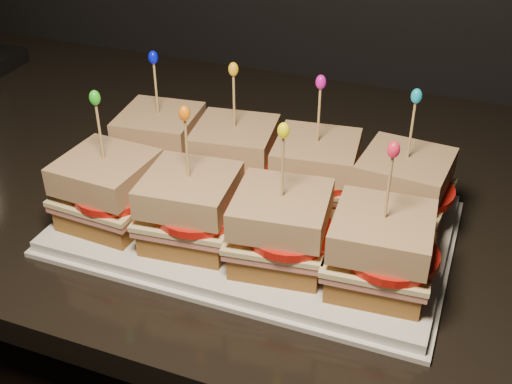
% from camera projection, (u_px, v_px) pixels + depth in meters
% --- Properties ---
extents(granite_slab, '(2.32, 0.73, 0.03)m').
position_uv_depth(granite_slab, '(335.00, 198.00, 0.87)').
color(granite_slab, black).
rests_on(granite_slab, cabinet).
extents(platter, '(0.44, 0.27, 0.02)m').
position_uv_depth(platter, '(256.00, 224.00, 0.77)').
color(platter, white).
rests_on(platter, granite_slab).
extents(platter_rim, '(0.46, 0.29, 0.01)m').
position_uv_depth(platter_rim, '(256.00, 228.00, 0.77)').
color(platter_rim, white).
rests_on(platter_rim, granite_slab).
extents(sandwich_0_bread_bot, '(0.10, 0.10, 0.03)m').
position_uv_depth(sandwich_0_bread_bot, '(162.00, 160.00, 0.86)').
color(sandwich_0_bread_bot, brown).
rests_on(sandwich_0_bread_bot, platter).
extents(sandwich_0_ham, '(0.11, 0.11, 0.01)m').
position_uv_depth(sandwich_0_ham, '(161.00, 149.00, 0.85)').
color(sandwich_0_ham, '#B36155').
rests_on(sandwich_0_ham, sandwich_0_bread_bot).
extents(sandwich_0_cheese, '(0.12, 0.11, 0.01)m').
position_uv_depth(sandwich_0_cheese, '(161.00, 144.00, 0.84)').
color(sandwich_0_cheese, beige).
rests_on(sandwich_0_cheese, sandwich_0_ham).
extents(sandwich_0_tomato, '(0.09, 0.09, 0.01)m').
position_uv_depth(sandwich_0_tomato, '(167.00, 143.00, 0.83)').
color(sandwich_0_tomato, red).
rests_on(sandwich_0_tomato, sandwich_0_cheese).
extents(sandwich_0_bread_top, '(0.11, 0.11, 0.03)m').
position_uv_depth(sandwich_0_bread_top, '(159.00, 125.00, 0.83)').
color(sandwich_0_bread_top, brown).
rests_on(sandwich_0_bread_top, sandwich_0_tomato).
extents(sandwich_0_pick, '(0.00, 0.00, 0.09)m').
position_uv_depth(sandwich_0_pick, '(156.00, 92.00, 0.80)').
color(sandwich_0_pick, tan).
rests_on(sandwich_0_pick, sandwich_0_bread_top).
extents(sandwich_0_frill, '(0.01, 0.01, 0.02)m').
position_uv_depth(sandwich_0_frill, '(153.00, 57.00, 0.78)').
color(sandwich_0_frill, '#050DE4').
rests_on(sandwich_0_frill, sandwich_0_pick).
extents(sandwich_1_bread_bot, '(0.11, 0.11, 0.03)m').
position_uv_depth(sandwich_1_bread_bot, '(235.00, 175.00, 0.82)').
color(sandwich_1_bread_bot, brown).
rests_on(sandwich_1_bread_bot, platter).
extents(sandwich_1_ham, '(0.12, 0.11, 0.01)m').
position_uv_depth(sandwich_1_ham, '(235.00, 163.00, 0.81)').
color(sandwich_1_ham, '#B36155').
rests_on(sandwich_1_ham, sandwich_1_bread_bot).
extents(sandwich_1_cheese, '(0.12, 0.12, 0.01)m').
position_uv_depth(sandwich_1_cheese, '(235.00, 159.00, 0.81)').
color(sandwich_1_cheese, beige).
rests_on(sandwich_1_cheese, sandwich_1_ham).
extents(sandwich_1_tomato, '(0.09, 0.09, 0.01)m').
position_uv_depth(sandwich_1_tomato, '(242.00, 157.00, 0.80)').
color(sandwich_1_tomato, red).
rests_on(sandwich_1_tomato, sandwich_1_cheese).
extents(sandwich_1_bread_top, '(0.11, 0.11, 0.03)m').
position_uv_depth(sandwich_1_bread_top, '(235.00, 139.00, 0.80)').
color(sandwich_1_bread_top, brown).
rests_on(sandwich_1_bread_top, sandwich_1_tomato).
extents(sandwich_1_pick, '(0.00, 0.00, 0.09)m').
position_uv_depth(sandwich_1_pick, '(234.00, 104.00, 0.77)').
color(sandwich_1_pick, tan).
rests_on(sandwich_1_pick, sandwich_1_bread_top).
extents(sandwich_1_frill, '(0.01, 0.01, 0.02)m').
position_uv_depth(sandwich_1_frill, '(233.00, 69.00, 0.75)').
color(sandwich_1_frill, gold).
rests_on(sandwich_1_frill, sandwich_1_pick).
extents(sandwich_2_bread_bot, '(0.10, 0.10, 0.03)m').
position_uv_depth(sandwich_2_bread_bot, '(314.00, 191.00, 0.79)').
color(sandwich_2_bread_bot, brown).
rests_on(sandwich_2_bread_bot, platter).
extents(sandwich_2_ham, '(0.11, 0.11, 0.01)m').
position_uv_depth(sandwich_2_ham, '(315.00, 179.00, 0.78)').
color(sandwich_2_ham, '#B36155').
rests_on(sandwich_2_ham, sandwich_2_bread_bot).
extents(sandwich_2_cheese, '(0.12, 0.11, 0.01)m').
position_uv_depth(sandwich_2_cheese, '(315.00, 174.00, 0.78)').
color(sandwich_2_cheese, beige).
rests_on(sandwich_2_cheese, sandwich_2_ham).
extents(sandwich_2_tomato, '(0.09, 0.09, 0.01)m').
position_uv_depth(sandwich_2_tomato, '(324.00, 173.00, 0.77)').
color(sandwich_2_tomato, red).
rests_on(sandwich_2_tomato, sandwich_2_cheese).
extents(sandwich_2_bread_top, '(0.11, 0.11, 0.03)m').
position_uv_depth(sandwich_2_bread_top, '(317.00, 154.00, 0.76)').
color(sandwich_2_bread_top, brown).
rests_on(sandwich_2_bread_top, sandwich_2_tomato).
extents(sandwich_2_pick, '(0.00, 0.00, 0.09)m').
position_uv_depth(sandwich_2_pick, '(319.00, 118.00, 0.74)').
color(sandwich_2_pick, tan).
rests_on(sandwich_2_pick, sandwich_2_bread_top).
extents(sandwich_2_frill, '(0.01, 0.01, 0.02)m').
position_uv_depth(sandwich_2_frill, '(321.00, 82.00, 0.71)').
color(sandwich_2_frill, '#C8109D').
rests_on(sandwich_2_frill, sandwich_2_pick).
extents(sandwich_3_bread_bot, '(0.10, 0.10, 0.03)m').
position_uv_depth(sandwich_3_bread_bot, '(400.00, 208.00, 0.76)').
color(sandwich_3_bread_bot, brown).
rests_on(sandwich_3_bread_bot, platter).
extents(sandwich_3_ham, '(0.11, 0.11, 0.01)m').
position_uv_depth(sandwich_3_ham, '(402.00, 196.00, 0.75)').
color(sandwich_3_ham, '#B36155').
rests_on(sandwich_3_ham, sandwich_3_bread_bot).
extents(sandwich_3_cheese, '(0.11, 0.11, 0.01)m').
position_uv_depth(sandwich_3_cheese, '(403.00, 191.00, 0.75)').
color(sandwich_3_cheese, beige).
rests_on(sandwich_3_cheese, sandwich_3_ham).
extents(sandwich_3_tomato, '(0.09, 0.09, 0.01)m').
position_uv_depth(sandwich_3_tomato, '(413.00, 190.00, 0.73)').
color(sandwich_3_tomato, red).
rests_on(sandwich_3_tomato, sandwich_3_cheese).
extents(sandwich_3_bread_top, '(0.10, 0.10, 0.03)m').
position_uv_depth(sandwich_3_bread_top, '(406.00, 170.00, 0.73)').
color(sandwich_3_bread_top, brown).
rests_on(sandwich_3_bread_top, sandwich_3_tomato).
extents(sandwich_3_pick, '(0.00, 0.00, 0.09)m').
position_uv_depth(sandwich_3_pick, '(411.00, 134.00, 0.71)').
color(sandwich_3_pick, tan).
rests_on(sandwich_3_pick, sandwich_3_bread_top).
extents(sandwich_3_frill, '(0.01, 0.01, 0.02)m').
position_uv_depth(sandwich_3_frill, '(416.00, 96.00, 0.68)').
color(sandwich_3_frill, '#1297BA').
rests_on(sandwich_3_frill, sandwich_3_pick).
extents(sandwich_4_bread_bot, '(0.10, 0.10, 0.03)m').
position_uv_depth(sandwich_4_bread_bot, '(111.00, 210.00, 0.76)').
color(sandwich_4_bread_bot, brown).
rests_on(sandwich_4_bread_bot, platter).
extents(sandwich_4_ham, '(0.11, 0.11, 0.01)m').
position_uv_depth(sandwich_4_ham, '(109.00, 198.00, 0.75)').
color(sandwich_4_ham, '#B36155').
rests_on(sandwich_4_ham, sandwich_4_bread_bot).
extents(sandwich_4_cheese, '(0.11, 0.11, 0.01)m').
position_uv_depth(sandwich_4_cheese, '(109.00, 193.00, 0.74)').
color(sandwich_4_cheese, beige).
rests_on(sandwich_4_cheese, sandwich_4_ham).
extents(sandwich_4_tomato, '(0.09, 0.09, 0.01)m').
position_uv_depth(sandwich_4_tomato, '(114.00, 192.00, 0.73)').
color(sandwich_4_tomato, red).
rests_on(sandwich_4_tomato, sandwich_4_cheese).
extents(sandwich_4_bread_top, '(0.10, 0.10, 0.03)m').
position_uv_depth(sandwich_4_bread_top, '(106.00, 172.00, 0.73)').
color(sandwich_4_bread_top, brown).
rests_on(sandwich_4_bread_top, sandwich_4_tomato).
extents(sandwich_4_pick, '(0.00, 0.00, 0.09)m').
position_uv_depth(sandwich_4_pick, '(100.00, 135.00, 0.70)').
color(sandwich_4_pick, tan).
rests_on(sandwich_4_pick, sandwich_4_bread_top).
extents(sandwich_4_frill, '(0.01, 0.01, 0.02)m').
position_uv_depth(sandwich_4_frill, '(95.00, 98.00, 0.68)').
color(sandwich_4_frill, green).
rests_on(sandwich_4_frill, sandwich_4_pick).
extents(sandwich_5_bread_bot, '(0.10, 0.10, 0.03)m').
position_uv_depth(sandwich_5_bread_bot, '(192.00, 229.00, 0.72)').
color(sandwich_5_bread_bot, brown).
rests_on(sandwich_5_bread_bot, platter).
extents(sandwich_5_ham, '(0.11, 0.11, 0.01)m').
position_uv_depth(sandwich_5_ham, '(191.00, 217.00, 0.71)').
color(sandwich_5_ham, '#B36155').
rests_on(sandwich_5_ham, sandwich_5_bread_bot).
extents(sandwich_5_cheese, '(0.12, 0.11, 0.01)m').
position_uv_depth(sandwich_5_cheese, '(191.00, 211.00, 0.71)').
color(sandwich_5_cheese, beige).
rests_on(sandwich_5_cheese, sandwich_5_ham).
extents(sandwich_5_tomato, '(0.09, 0.09, 0.01)m').
position_uv_depth(sandwich_5_tomato, '(198.00, 211.00, 0.70)').
color(sandwich_5_tomato, red).
rests_on(sandwich_5_tomato, sandwich_5_cheese).
extents(sandwich_5_bread_top, '(0.11, 0.11, 0.03)m').
position_uv_depth(sandwich_5_bread_top, '(189.00, 190.00, 0.70)').
color(sandwich_5_bread_top, brown).
rests_on(sandwich_5_bread_top, sandwich_5_tomato).
extents(sandwich_5_pick, '(0.00, 0.00, 0.09)m').
position_uv_depth(sandwich_5_pick, '(187.00, 152.00, 0.67)').
color(sandwich_5_pick, tan).
rests_on(sandwich_5_pick, sandwich_5_bread_top).
extents(sandwich_5_frill, '(0.01, 0.01, 0.02)m').
position_uv_depth(sandwich_5_frill, '(184.00, 113.00, 0.65)').
color(sandwich_5_frill, orange).
rests_on(sandwich_5_frill, sandwich_5_pick).
extents(sandwich_6_bread_bot, '(0.11, 0.11, 0.03)m').
position_uv_depth(sandwich_6_bread_bot, '(280.00, 250.00, 0.69)').
color(sandwich_6_bread_bot, brown).
rests_on(sandwich_6_bread_bot, platter).
extents(sandwich_6_ham, '(0.12, 0.11, 0.01)m').
position_uv_depth(sandwich_6_ham, '(281.00, 237.00, 0.68)').
color(sandwich_6_ham, '#B36155').
rests_on(sandwich_6_ham, sandwich_6_bread_bot).
extents(sandwich_6_cheese, '(0.12, 0.11, 0.01)m').
position_uv_depth(sandwich_6_cheese, '(281.00, 232.00, 0.68)').
color(sandwich_6_cheese, beige).
rests_on(sandwich_6_cheese, sandwich_6_ham).
extents(sandwich_6_tomato, '(0.09, 0.09, 0.01)m').
position_uv_depth(sandwich_6_tomato, '(290.00, 231.00, 0.67)').
color(sandwich_6_tomato, red).
rests_on(sandwich_6_tomato, sandwich_6_cheese).
extents(sandwich_6_bread_top, '(0.11, 0.11, 0.03)m').
position_uv_depth(sandwich_6_bread_top, '(281.00, 209.00, 0.66)').
color(sandwich_6_bread_top, brown).
rests_on(sandwich_6_bread_top, sandwich_6_tomato).
extents(sandwich_6_pick, '(0.00, 0.00, 0.09)m').
position_uv_depth(sandwich_6_pick, '(282.00, 171.00, 0.64)').
color(sandwich_6_pick, tan).
rests_on(sandwich_6_pick, sandwich_6_bread_top).
extents(sandwich_6_frill, '(0.01, 0.01, 0.02)m').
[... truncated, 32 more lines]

